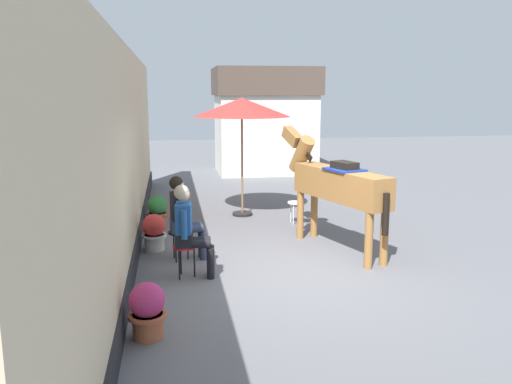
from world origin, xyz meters
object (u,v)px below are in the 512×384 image
Objects in this scene: seated_visitor_far at (182,213)px; flower_planter_farthest at (157,210)px; flower_planter_nearest at (147,309)px; saddled_horse_center at (336,184)px; cafe_parasol at (242,108)px; flower_planter_inner_far at (154,231)px; spare_stool_white at (295,205)px; seated_visitor_near at (188,226)px.

seated_visitor_far reaches higher than flower_planter_farthest.
seated_visitor_far is 2.80m from flower_planter_nearest.
flower_planter_nearest is at bearing -136.70° from saddled_horse_center.
cafe_parasol is at bearing 113.65° from saddled_horse_center.
seated_visitor_far is 0.90m from flower_planter_inner_far.
flower_planter_nearest reaches higher than spare_stool_white.
flower_planter_inner_far is 1.00× the size of flower_planter_farthest.
seated_visitor_near is 2.17× the size of flower_planter_inner_far.
flower_planter_nearest is (-3.08, -2.90, -0.82)m from saddled_horse_center.
seated_visitor_near is 3.02× the size of spare_stool_white.
flower_planter_nearest is 1.00× the size of flower_planter_farthest.
cafe_parasol reaches higher than flower_planter_nearest.
cafe_parasol reaches higher than seated_visitor_near.
seated_visitor_near is 0.48× the size of saddled_horse_center.
spare_stool_white is at bearing 40.82° from seated_visitor_far.
flower_planter_inner_far is (-0.48, 0.62, -0.44)m from seated_visitor_far.
flower_planter_farthest is (-0.52, 3.13, -0.44)m from seated_visitor_near.
flower_planter_farthest is 1.39× the size of spare_stool_white.
seated_visitor_near is 0.84m from seated_visitor_far.
seated_visitor_near is 2.17× the size of flower_planter_nearest.
flower_planter_nearest is at bearing -120.72° from spare_stool_white.
seated_visitor_far is at bearing -52.18° from flower_planter_inner_far.
seated_visitor_near and seated_visitor_far have the same top height.
spare_stool_white is (2.30, 2.89, -0.38)m from seated_visitor_near.
flower_planter_nearest is at bearing -90.15° from flower_planter_farthest.
seated_visitor_near is 2.01m from flower_planter_nearest.
cafe_parasol is at bearing 64.98° from seated_visitor_far.
cafe_parasol reaches higher than flower_planter_farthest.
saddled_horse_center is 6.27× the size of spare_stool_white.
seated_visitor_near is 1.00× the size of seated_visitor_far.
flower_planter_inner_far is 3.19m from spare_stool_white.
cafe_parasol reaches higher than spare_stool_white.
flower_planter_nearest is at bearing -108.02° from cafe_parasol.
flower_planter_farthest is 0.25× the size of cafe_parasol.
cafe_parasol is at bearing 70.89° from seated_visitor_near.
saddled_horse_center is 4.31m from flower_planter_nearest.
seated_visitor_far is at bearing -115.02° from cafe_parasol.
seated_visitor_far is 2.17× the size of flower_planter_inner_far.
flower_planter_inner_far and flower_planter_farthest have the same top height.
flower_planter_inner_far is at bearing -128.38° from cafe_parasol.
seated_visitor_near is 3.20m from flower_planter_farthest.
spare_stool_white is (2.82, -0.24, 0.07)m from flower_planter_farthest.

